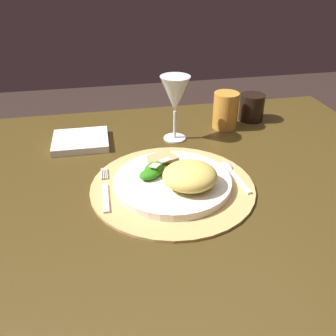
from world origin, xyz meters
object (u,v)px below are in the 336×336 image
at_px(fork, 105,191).
at_px(spoon, 231,171).
at_px(dark_tumbler, 252,107).
at_px(dinner_plate, 173,182).
at_px(wine_glass, 175,96).
at_px(amber_tumbler, 225,110).
at_px(napkin, 81,141).
at_px(dining_table, 141,227).

bearing_deg(fork, spoon, 4.64).
bearing_deg(fork, dark_tumbler, 34.68).
xyz_separation_m(dinner_plate, fork, (-0.14, 0.00, -0.01)).
height_order(dinner_plate, fork, dinner_plate).
xyz_separation_m(wine_glass, amber_tumbler, (0.16, 0.05, -0.07)).
bearing_deg(dark_tumbler, spoon, -120.04).
xyz_separation_m(napkin, dark_tumbler, (0.51, 0.07, 0.03)).
bearing_deg(wine_glass, fork, -130.92).
relative_size(fork, dark_tumbler, 2.11).
distance_m(dining_table, amber_tumbler, 0.41).
relative_size(dinner_plate, dark_tumbler, 3.21).
relative_size(fork, amber_tumbler, 1.62).
relative_size(napkin, wine_glass, 0.83).
distance_m(dinner_plate, wine_glass, 0.26).
bearing_deg(spoon, dinner_plate, -169.65).
bearing_deg(dark_tumbler, fork, -145.32).
height_order(spoon, wine_glass, wine_glass).
xyz_separation_m(spoon, dark_tumbler, (0.17, 0.29, 0.03)).
relative_size(dinner_plate, napkin, 1.76).
bearing_deg(amber_tumbler, fork, -142.20).
bearing_deg(dinner_plate, amber_tumbler, 52.67).
distance_m(dining_table, spoon, 0.25).
height_order(dinner_plate, napkin, dinner_plate).
height_order(fork, dark_tumbler, dark_tumbler).
bearing_deg(dining_table, spoon, -3.43).
bearing_deg(dining_table, dark_tumbler, 36.35).
height_order(fork, wine_glass, wine_glass).
distance_m(spoon, wine_glass, 0.25).
relative_size(dining_table, fork, 8.06).
distance_m(wine_glass, dark_tumbler, 0.28).
bearing_deg(wine_glass, dark_tumbler, 18.27).
bearing_deg(dining_table, napkin, 120.94).
height_order(dining_table, wine_glass, wine_glass).
bearing_deg(dark_tumbler, dining_table, -143.65).
relative_size(dining_table, wine_glass, 7.75).
relative_size(spoon, amber_tumbler, 1.33).
relative_size(spoon, wine_glass, 0.79).
distance_m(spoon, napkin, 0.41).
xyz_separation_m(dinner_plate, spoon, (0.14, 0.03, -0.01)).
xyz_separation_m(fork, amber_tumbler, (0.36, 0.28, 0.04)).
relative_size(dinner_plate, fork, 1.52).
xyz_separation_m(dining_table, amber_tumbler, (0.28, 0.24, 0.18)).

